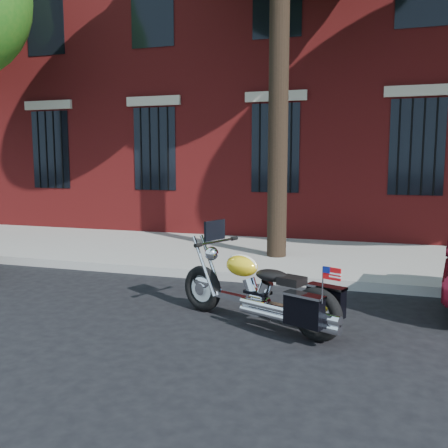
% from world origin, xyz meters
% --- Properties ---
extents(ground, '(120.00, 120.00, 0.00)m').
position_xyz_m(ground, '(0.00, 0.00, 0.00)').
color(ground, black).
rests_on(ground, ground).
extents(curb, '(40.00, 0.16, 0.15)m').
position_xyz_m(curb, '(0.00, 1.38, 0.07)').
color(curb, gray).
rests_on(curb, ground).
extents(sidewalk, '(40.00, 3.60, 0.15)m').
position_xyz_m(sidewalk, '(0.00, 3.26, 0.07)').
color(sidewalk, gray).
rests_on(sidewalk, ground).
extents(building, '(26.00, 10.08, 12.00)m').
position_xyz_m(building, '(0.00, 10.06, 6.00)').
color(building, maroon).
rests_on(building, ground).
extents(motorcycle, '(2.14, 1.28, 1.20)m').
position_xyz_m(motorcycle, '(1.08, -0.68, 0.40)').
color(motorcycle, black).
rests_on(motorcycle, ground).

